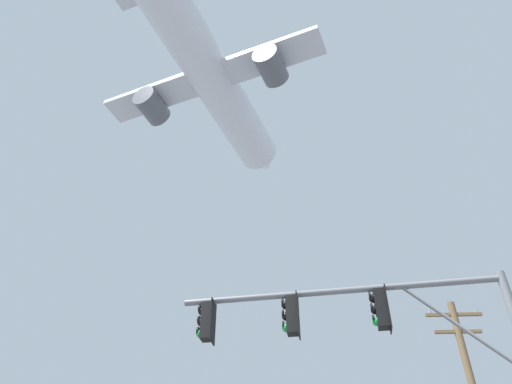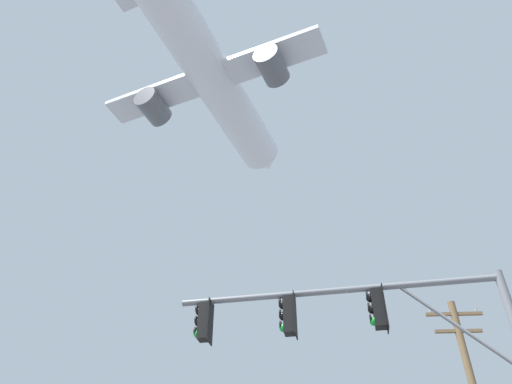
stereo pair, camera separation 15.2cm
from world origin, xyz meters
The scene contains 2 objects.
signal_pole_near centered at (3.02, 6.55, 5.21)m, with size 7.48×1.22×6.68m.
airplane centered at (-5.12, 28.26, 41.00)m, with size 23.40×30.30×8.45m.
Camera 1 is at (0.77, -3.90, 1.42)m, focal length 33.85 mm.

